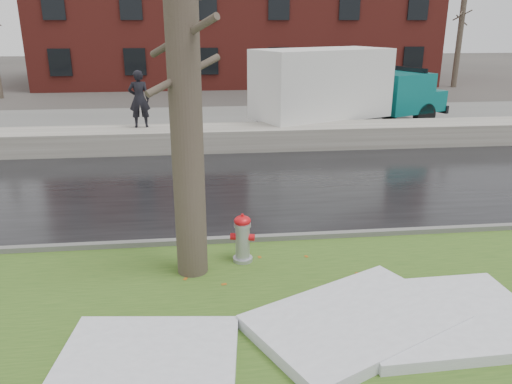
{
  "coord_description": "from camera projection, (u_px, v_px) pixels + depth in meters",
  "views": [
    {
      "loc": [
        -0.76,
        -7.88,
        4.1
      ],
      "look_at": [
        0.25,
        1.13,
        1.0
      ],
      "focal_mm": 35.0,
      "sensor_mm": 36.0,
      "label": 1
    }
  ],
  "objects": [
    {
      "name": "ground",
      "position": [
        249.0,
        266.0,
        8.82
      ],
      "size": [
        120.0,
        120.0,
        0.0
      ],
      "primitive_type": "plane",
      "color": "#47423D",
      "rests_on": "ground"
    },
    {
      "name": "verge",
      "position": [
        257.0,
        303.0,
        7.64
      ],
      "size": [
        60.0,
        4.5,
        0.04
      ],
      "primitive_type": "cube",
      "color": "#2E4F1A",
      "rests_on": "ground"
    },
    {
      "name": "road",
      "position": [
        232.0,
        187.0,
        13.04
      ],
      "size": [
        60.0,
        7.0,
        0.03
      ],
      "primitive_type": "cube",
      "color": "black",
      "rests_on": "ground"
    },
    {
      "name": "parking_lot",
      "position": [
        219.0,
        124.0,
        21.04
      ],
      "size": [
        60.0,
        9.0,
        0.03
      ],
      "primitive_type": "cube",
      "color": "slate",
      "rests_on": "ground"
    },
    {
      "name": "curb",
      "position": [
        244.0,
        240.0,
        9.74
      ],
      "size": [
        60.0,
        0.15,
        0.14
      ],
      "primitive_type": "cube",
      "color": "slate",
      "rests_on": "ground"
    },
    {
      "name": "snowbank",
      "position": [
        224.0,
        138.0,
        16.88
      ],
      "size": [
        60.0,
        1.6,
        0.75
      ],
      "primitive_type": "cube",
      "color": "#B0ACA1",
      "rests_on": "ground"
    },
    {
      "name": "brick_building",
      "position": [
        235.0,
        9.0,
        35.62
      ],
      "size": [
        26.0,
        12.0,
        10.0
      ],
      "primitive_type": "cube",
      "color": "maroon",
      "rests_on": "ground"
    },
    {
      "name": "bg_tree_center",
      "position": [
        114.0,
        35.0,
        31.56
      ],
      "size": [
        1.4,
        1.62,
        6.5
      ],
      "color": "brown",
      "rests_on": "ground"
    },
    {
      "name": "bg_tree_right",
      "position": [
        460.0,
        34.0,
        31.99
      ],
      "size": [
        1.4,
        1.62,
        6.5
      ],
      "color": "brown",
      "rests_on": "ground"
    },
    {
      "name": "fire_hydrant",
      "position": [
        243.0,
        236.0,
        8.8
      ],
      "size": [
        0.45,
        0.41,
        0.9
      ],
      "rotation": [
        0.0,
        0.0,
        -0.24
      ],
      "color": "#A7A9AF",
      "rests_on": "verge"
    },
    {
      "name": "tree",
      "position": [
        184.0,
        79.0,
        7.54
      ],
      "size": [
        1.16,
        1.33,
        6.42
      ],
      "rotation": [
        0.0,
        0.0,
        0.26
      ],
      "color": "brown",
      "rests_on": "verge"
    },
    {
      "name": "box_truck",
      "position": [
        343.0,
        89.0,
        18.95
      ],
      "size": [
        9.39,
        5.23,
        3.19
      ],
      "rotation": [
        0.0,
        0.0,
        0.41
      ],
      "color": "black",
      "rests_on": "ground"
    },
    {
      "name": "worker",
      "position": [
        139.0,
        99.0,
        16.43
      ],
      "size": [
        0.73,
        0.51,
        1.88
      ],
      "primitive_type": "imported",
      "rotation": [
        0.0,
        0.0,
        3.24
      ],
      "color": "black",
      "rests_on": "snowbank"
    },
    {
      "name": "snow_patch_near",
      "position": [
        442.0,
        317.0,
        7.09
      ],
      "size": [
        2.66,
        2.07,
        0.16
      ],
      "primitive_type": "cube",
      "rotation": [
        0.0,
        0.0,
        0.03
      ],
      "color": "silver",
      "rests_on": "verge"
    },
    {
      "name": "snow_patch_far",
      "position": [
        149.0,
        357.0,
        6.27
      ],
      "size": [
        2.36,
        1.83,
        0.14
      ],
      "primitive_type": "cube",
      "rotation": [
        0.0,
        0.0,
        -0.11
      ],
      "color": "silver",
      "rests_on": "verge"
    },
    {
      "name": "snow_patch_side",
      "position": [
        355.0,
        321.0,
        6.98
      ],
      "size": [
        3.31,
        2.85,
        0.18
      ],
      "primitive_type": "cube",
      "rotation": [
        0.0,
        0.0,
        0.46
      ],
      "color": "silver",
      "rests_on": "verge"
    }
  ]
}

